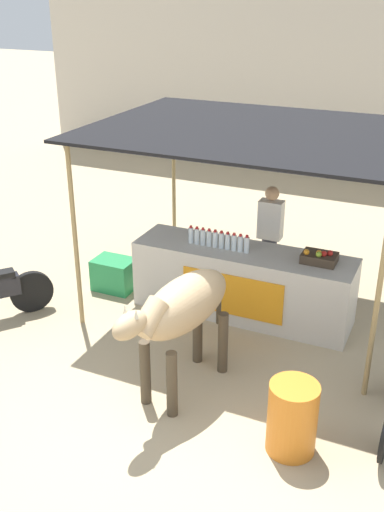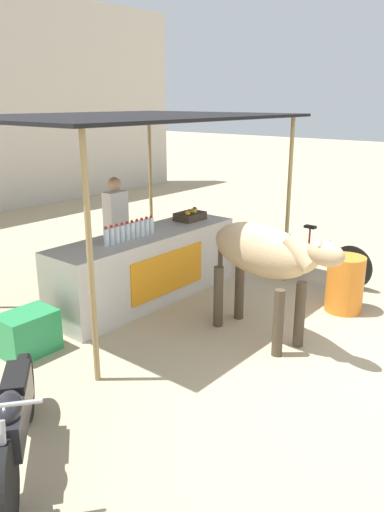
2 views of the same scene
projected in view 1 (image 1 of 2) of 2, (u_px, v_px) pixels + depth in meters
name	position (u px, v px, depth m)	size (l,w,h in m)	color
ground_plane	(172.00, 404.00, 6.59)	(60.00, 60.00, 0.00)	tan
building_wall_far	(357.00, 61.00, 13.24)	(16.00, 0.50, 5.31)	beige
stall_counter	(242.00, 282.00, 8.21)	(3.00, 0.82, 0.96)	beige
stall_awning	(256.00, 137.00, 7.65)	(4.20, 3.20, 2.53)	black
water_bottle_row	(218.00, 240.00, 8.05)	(0.88, 0.07, 0.25)	silver
fruit_crate	(319.00, 257.00, 7.64)	(0.44, 0.32, 0.18)	#3F3326
vendor_behind_counter	(270.00, 240.00, 8.63)	(0.34, 0.22, 1.65)	#383842
cooler_box	(114.00, 274.00, 8.98)	(0.60, 0.44, 0.48)	#268C4C
water_barrel	(292.00, 418.00, 5.81)	(0.49, 0.49, 0.76)	orange
cow	(182.00, 310.00, 6.42)	(0.79, 1.85, 1.44)	tan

